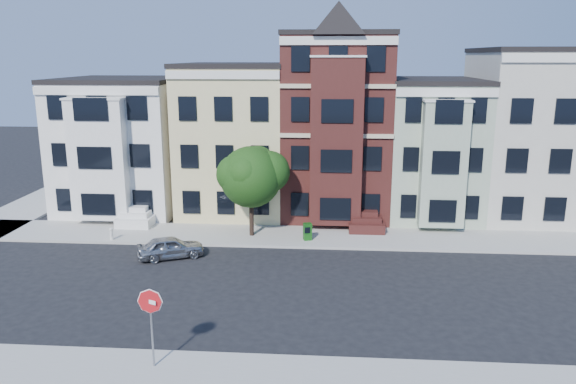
# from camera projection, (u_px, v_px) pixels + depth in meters

# --- Properties ---
(ground) EXTENTS (120.00, 120.00, 0.00)m
(ground) POSITION_uv_depth(u_px,v_px,m) (336.00, 293.00, 26.21)
(ground) COLOR black
(far_sidewalk) EXTENTS (60.00, 4.00, 0.15)m
(far_sidewalk) POSITION_uv_depth(u_px,v_px,m) (335.00, 237.00, 33.94)
(far_sidewalk) COLOR #9E9B93
(far_sidewalk) RESTS_ON ground
(house_white) EXTENTS (8.00, 9.00, 9.00)m
(house_white) POSITION_uv_depth(u_px,v_px,m) (126.00, 146.00, 40.26)
(house_white) COLOR white
(house_white) RESTS_ON ground
(house_yellow) EXTENTS (7.00, 9.00, 10.00)m
(house_yellow) POSITION_uv_depth(u_px,v_px,m) (236.00, 140.00, 39.58)
(house_yellow) COLOR beige
(house_yellow) RESTS_ON ground
(house_brown) EXTENTS (7.00, 9.00, 12.00)m
(house_brown) POSITION_uv_depth(u_px,v_px,m) (336.00, 127.00, 38.84)
(house_brown) COLOR #3D1714
(house_brown) RESTS_ON ground
(house_green) EXTENTS (6.00, 9.00, 9.00)m
(house_green) POSITION_uv_depth(u_px,v_px,m) (430.00, 149.00, 38.74)
(house_green) COLOR #9FAF96
(house_green) RESTS_ON ground
(house_cream) EXTENTS (8.00, 9.00, 11.00)m
(house_cream) POSITION_uv_depth(u_px,v_px,m) (535.00, 136.00, 38.00)
(house_cream) COLOR beige
(house_cream) RESTS_ON ground
(street_tree) EXTENTS (7.57, 7.57, 6.74)m
(street_tree) POSITION_uv_depth(u_px,v_px,m) (251.00, 181.00, 33.36)
(street_tree) COLOR #245316
(street_tree) RESTS_ON far_sidewalk
(parked_car) EXTENTS (3.85, 2.76, 1.22)m
(parked_car) POSITION_uv_depth(u_px,v_px,m) (171.00, 247.00, 30.61)
(parked_car) COLOR #9B9DA3
(parked_car) RESTS_ON ground
(newspaper_box) EXTENTS (0.55, 0.52, 1.01)m
(newspaper_box) POSITION_uv_depth(u_px,v_px,m) (308.00, 232.00, 33.17)
(newspaper_box) COLOR #145514
(newspaper_box) RESTS_ON far_sidewalk
(fire_hydrant) EXTENTS (0.28, 0.28, 0.60)m
(fire_hydrant) POSITION_uv_depth(u_px,v_px,m) (112.00, 235.00, 33.19)
(fire_hydrant) COLOR silver
(fire_hydrant) RESTS_ON far_sidewalk
(stop_sign) EXTENTS (0.88, 0.48, 3.29)m
(stop_sign) POSITION_uv_depth(u_px,v_px,m) (151.00, 323.00, 19.36)
(stop_sign) COLOR red
(stop_sign) RESTS_ON near_sidewalk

